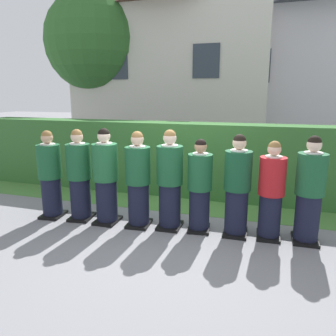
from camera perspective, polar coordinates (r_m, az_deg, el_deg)
The scene contains 15 objects.
ground_plane at distance 5.71m, azimuth 0.00°, elevation -10.33°, with size 60.00×60.00×0.00m, color slate.
student_front_row_0 at distance 6.35m, azimuth -19.91°, elevation -1.41°, with size 0.43×0.53×1.61m.
student_front_row_1 at distance 6.07m, azimuth -15.25°, elevation -1.55°, with size 0.44×0.54×1.65m.
student_front_row_2 at distance 5.79m, azimuth -10.83°, elevation -1.84°, with size 0.44×0.53×1.68m.
student_front_row_3 at distance 5.57m, azimuth -5.24°, elevation -2.42°, with size 0.43×0.50×1.65m.
student_front_row_4 at distance 5.46m, azimuth 0.31°, elevation -2.50°, with size 0.44×0.49×1.68m.
student_front_row_5 at distance 5.39m, azimuth 5.57°, elevation -3.50°, with size 0.41×0.49×1.55m.
student_front_row_6 at distance 5.31m, azimuth 12.01°, elevation -3.45°, with size 0.43×0.52×1.64m.
student_in_red_blazer at distance 5.32m, azimuth 17.59°, elevation -4.20°, with size 0.41×0.46×1.56m.
student_front_row_8 at distance 5.38m, azimuth 23.50°, elevation -3.98°, with size 0.43×0.49×1.66m.
hedge at distance 7.27m, azimuth 4.60°, elevation 1.45°, with size 10.77×0.70×1.63m.
school_building_main at distance 13.68m, azimuth 1.21°, elevation 19.61°, with size 7.72×4.03×7.51m.
school_building_annex at distance 13.91m, azimuth 23.47°, elevation 18.42°, with size 8.34×3.77×7.47m.
oak_tree_left at distance 13.73m, azimuth -12.55°, elevation 20.70°, with size 3.83×3.83×6.11m.
lawn_strip at distance 6.74m, azimuth 2.95°, elevation -6.61°, with size 10.77×0.90×0.01m, color #477A38.
Camera 1 is at (1.57, -5.01, 2.25)m, focal length 34.86 mm.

